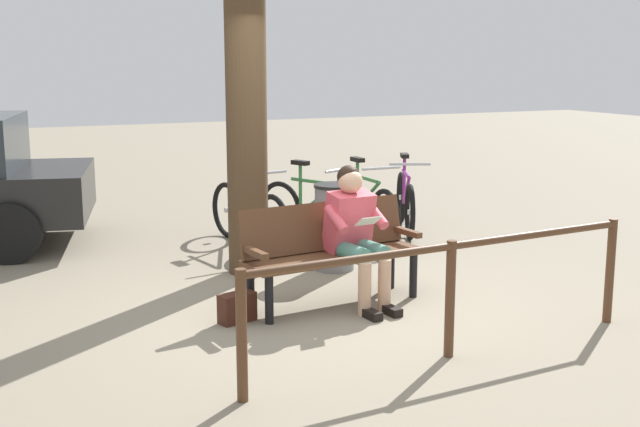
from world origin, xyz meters
TOP-DOWN VIEW (x-y plane):
  - ground_plane at (0.00, 0.00)m, footprint 40.00×40.00m
  - bench at (-0.12, -0.23)m, footprint 1.64×0.65m
  - person_reading at (-0.29, -0.08)m, footprint 0.52×0.80m
  - handbag at (0.79, -0.04)m, footprint 0.33×0.22m
  - tree_trunk at (0.18, -1.48)m, footprint 0.40×0.40m
  - litter_bin at (-0.64, -1.23)m, footprint 0.41×0.41m
  - bicycle_silver at (-2.22, -2.54)m, footprint 0.77×1.56m
  - bicycle_orange at (-1.59, -2.41)m, footprint 0.48×1.68m
  - bicycle_blue at (-0.93, -2.44)m, footprint 0.77×1.55m
  - bicycle_green at (-0.21, -2.58)m, footprint 0.50×1.66m
  - railing_fence at (-0.34, 1.31)m, footprint 3.26×0.32m

SIDE VIEW (x-z plane):
  - ground_plane at x=0.00m, z-range 0.00..0.00m
  - handbag at x=0.79m, z-range 0.00..0.24m
  - bicycle_silver at x=-2.22m, z-range -0.11..0.83m
  - bicycle_orange at x=-1.59m, z-range -0.11..0.83m
  - bicycle_blue at x=-0.93m, z-range -0.11..0.83m
  - bicycle_green at x=-0.21m, z-range -0.11..0.83m
  - litter_bin at x=-0.64m, z-range 0.00..0.87m
  - bench at x=-0.12m, z-range 0.07..0.94m
  - railing_fence at x=-0.34m, z-range 0.17..1.02m
  - person_reading at x=-0.29m, z-range 0.06..1.27m
  - tree_trunk at x=0.18m, z-range 0.00..4.11m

